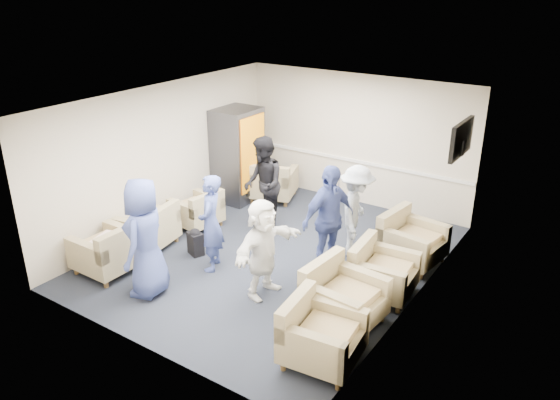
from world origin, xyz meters
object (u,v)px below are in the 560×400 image
Objects in this scene: armchair_right_midfar at (380,273)px; person_front_left at (145,238)px; armchair_left_mid at (150,229)px; vending_machine at (238,155)px; person_back_right at (356,211)px; armchair_right_midnear at (341,299)px; armchair_left_far at (198,212)px; person_front_right at (263,248)px; armchair_right_near at (318,336)px; person_mid_left at (211,223)px; armchair_left_near at (110,252)px; armchair_right_far at (409,242)px; person_back_left at (263,184)px; armchair_corner at (272,184)px; person_mid_right at (328,219)px.

person_front_left reaches higher than armchair_right_midfar.
person_front_left is (1.09, -1.07, 0.57)m from armchair_left_mid.
person_back_right is (3.20, -0.88, -0.19)m from vending_machine.
armchair_right_midnear is 0.63× the size of person_back_right.
armchair_left_far is 0.58× the size of person_front_right.
armchair_right_near is 0.61× the size of person_mid_left.
armchair_left_near reaches higher than armchair_right_near.
armchair_right_far is 4.18m from vending_machine.
person_back_right is (1.71, 1.75, -0.01)m from person_mid_left.
vending_machine is (-4.09, 0.63, 0.62)m from armchair_right_far.
armchair_right_midnear is 0.56× the size of person_back_left.
armchair_right_near is 0.97× the size of armchair_right_midnear.
armchair_left_near is 4.10m from person_back_right.
person_front_left reaches higher than person_back_right.
person_front_left is at bearing 78.57° from armchair_corner.
armchair_right_far is at bearing 145.11° from armchair_corner.
person_back_right is at bearing 38.90° from armchair_right_midfar.
armchair_right_midfar is at bearing -172.11° from armchair_right_far.
armchair_right_midfar is 0.52× the size of person_mid_right.
person_front_right is at bearing 77.78° from armchair_left_mid.
person_mid_right is at bearing 96.10° from armchair_left_far.
armchair_right_midfar is at bearing 115.79° from armchair_left_near.
armchair_right_far is at bearing -27.98° from person_mid_right.
person_back_right is (-0.89, -0.25, 0.43)m from armchair_right_far.
armchair_corner is at bearing 174.61° from armchair_left_near.
person_mid_left is (0.31, 1.11, -0.11)m from person_front_left.
person_back_right is (2.02, 2.85, -0.12)m from person_front_left.
armchair_left_near is 1.70m from person_mid_left.
person_back_right reaches higher than armchair_left_far.
armchair_left_near is at bearing -114.06° from person_front_left.
vending_machine is (-0.24, 1.57, 0.67)m from armchair_left_far.
person_front_left is 2.84m from person_mid_right.
person_back_left is 1.90m from person_mid_right.
person_back_right is 0.89× the size of person_mid_right.
person_front_left is 3.50m from person_back_right.
person_mid_left reaches higher than armchair_left_near.
armchair_right_midfar is at bearing -5.83° from armchair_right_near.
armchair_left_mid is 3.87m from armchair_right_midnear.
person_mid_right is (-1.03, 2.07, 0.54)m from armchair_right_near.
armchair_left_mid is at bearing 92.47° from armchair_right_midnear.
armchair_right_midfar is at bearing -154.93° from person_back_right.
person_back_left is at bearing 85.96° from person_mid_right.
armchair_left_mid is 0.55× the size of person_back_left.
person_front_left is (-2.93, -0.04, 0.56)m from armchair_right_near.
person_front_right is (-0.44, -1.17, -0.14)m from person_mid_right.
person_back_right is (2.96, 0.69, 0.48)m from armchair_left_far.
person_front_left is at bearing -72.48° from vending_machine.
person_mid_left is (1.40, 0.03, 0.47)m from armchair_left_mid.
armchair_right_far is 0.57× the size of person_back_left.
armchair_left_mid is at bearing -0.64° from armchair_left_far.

